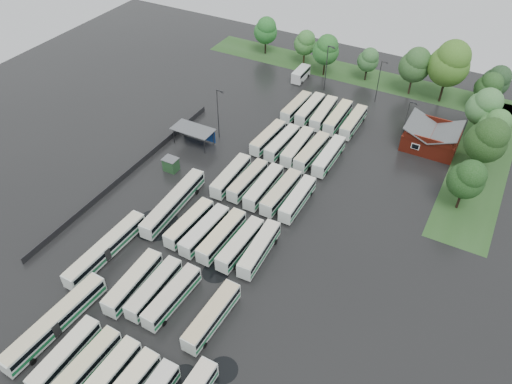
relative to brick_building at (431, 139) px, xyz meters
The scene contains 59 objects.
ground 49.08m from the brick_building, 119.30° to the right, with size 160.00×160.00×0.00m, color black.
brick_building is the anchor object (origin of this frame).
wash_shed 46.14m from the brick_building, 153.27° to the right, with size 8.20×4.20×3.58m.
utility_hut 50.26m from the brick_building, 143.11° to the right, with size 2.70×2.20×2.62m.
grass_strip_north 31.19m from the brick_building, 134.96° to the left, with size 80.00×10.00×0.01m, color #23471B.
grass_strip_east 10.17m from the brick_building, ahead, with size 10.00×50.00×0.01m, color #23471B.
west_fence 57.83m from the brick_building, 143.04° to the right, with size 0.10×50.00×1.20m, color #2D2D30.
bus_r0c0 74.12m from the brick_building, 112.51° to the right, with size 2.31×10.54×2.93m.
bus_r0c1 72.90m from the brick_building, 110.15° to the right, with size 2.53×10.60×2.93m.
bus_r0c2 71.94m from the brick_building, 107.66° to the right, with size 2.42×10.84×3.01m.
bus_r1c0 62.25m from the brick_building, 117.03° to the right, with size 2.72×11.13×3.08m.
bus_r1c1 60.33m from the brick_building, 114.58° to the right, with size 2.33×10.54×2.93m.
bus_r1c2 59.10m from the brick_building, 111.90° to the right, with size 2.60×10.69×2.96m.
bus_r1c4 57.09m from the brick_building, 105.73° to the right, with size 2.54×11.00×3.05m.
bus_r2c0 50.32m from the brick_building, 124.10° to the right, with size 2.69×10.58×2.92m.
bus_r2c1 48.86m from the brick_building, 120.94° to the right, with size 2.76×10.82×2.99m.
bus_r2c2 47.19m from the brick_building, 117.95° to the right, with size 2.60×10.96×3.03m.
bus_r2c3 45.78m from the brick_building, 114.17° to the right, with size 2.60×10.73×2.97m.
bus_r2c4 44.15m from the brick_building, 110.85° to the right, with size 2.81×10.92×3.01m.
bus_r3c0 40.07m from the brick_building, 135.35° to the right, with size 2.53×10.92×3.03m.
bus_r3c1 37.56m from the brick_building, 132.32° to the right, with size 2.60×10.57×2.92m.
bus_r3c2 35.61m from the brick_building, 128.12° to the right, with size 2.36×10.92×3.04m.
bus_r3c3 33.61m from the brick_building, 123.74° to the right, with size 2.69×11.04×3.05m.
bus_r3c4 32.05m from the brick_building, 118.88° to the right, with size 2.33×10.63×2.95m.
bus_r4c0 31.68m from the brick_building, 153.25° to the right, with size 2.74×10.62×2.93m.
bus_r4c1 28.98m from the brick_building, 149.95° to the right, with size 2.65×10.64×2.94m.
bus_r4c2 26.16m from the brick_building, 146.68° to the right, with size 2.56×11.09×3.08m.
bus_r4c3 23.78m from the brick_building, 142.20° to the right, with size 2.86×11.13×3.07m.
bus_r4c4 21.02m from the brick_building, 137.26° to the right, with size 2.38×11.07×3.08m.
bus_r5c0 28.37m from the brick_building, behind, with size 2.60×10.61×2.93m.
bus_r5c1 25.40m from the brick_building, behind, with size 2.33×10.81×3.01m.
bus_r5c2 22.17m from the brick_building, behind, with size 2.88×11.18×3.09m.
bus_r5c3 18.97m from the brick_building, behind, with size 2.49×11.16×3.10m.
bus_r5c4 15.56m from the brick_building, behind, with size 2.29×10.68×2.97m.
artic_bus_west_a 73.41m from the brick_building, 116.76° to the right, with size 3.07×16.20×2.99m.
artic_bus_west_b 51.17m from the brick_building, 130.55° to the right, with size 3.00×16.34×3.02m.
artic_bus_west_c 63.57m from the brick_building, 124.60° to the right, with size 2.55×15.79×2.92m.
minibus 36.36m from the brick_building, 158.57° to the left, with size 2.44×6.29×2.73m.
tree_north_0 52.75m from the brick_building, 155.45° to the left, with size 5.97×5.97×9.88m.
tree_north_1 42.42m from the brick_building, 149.90° to the left, with size 5.38×5.38×8.91m.
tree_north_2 35.14m from the brick_building, 148.91° to the left, with size 6.27×6.27×10.38m.
tree_north_3 28.93m from the brick_building, 134.47° to the left, with size 4.97×4.97×8.23m.
tree_north_4 21.68m from the brick_building, 115.82° to the left, with size 6.87×6.87×11.37m.
tree_north_5 20.39m from the brick_building, 96.52° to the left, with size 8.76×8.76×14.51m.
tree_north_6 23.53m from the brick_building, 70.71° to the left, with size 5.93×5.93×9.83m.
tree_east_0 18.37m from the brick_building, 60.89° to the right, with size 6.04×6.04×10.01m.
tree_east_1 12.18m from the brick_building, 25.50° to the right, with size 7.28×7.28×12.06m.
tree_east_2 11.58m from the brick_building, 19.51° to the left, with size 5.81×5.81×9.62m.
tree_east_3 12.03m from the brick_building, 47.49° to the left, with size 6.71×6.71×11.12m.
tree_east_4 20.49m from the brick_building, 70.57° to the left, with size 5.61×5.61×9.29m.
lamp_post_ne 6.78m from the brick_building, 153.77° to the right, with size 1.56×0.30×10.13m.
lamp_post_nw 41.71m from the brick_building, 156.14° to the right, with size 1.67×0.32×10.82m.
lamp_post_back_w 29.36m from the brick_building, 157.30° to the left, with size 1.67×0.33×10.87m.
lamp_post_back_e 19.46m from the brick_building, 140.92° to the left, with size 1.50×0.29×9.72m.
puddle_0 70.21m from the brick_building, 111.13° to the right, with size 6.34×6.34×0.01m, color black.
puddle_1 64.72m from the brick_building, 102.93° to the right, with size 3.22×3.22×0.01m, color black.
puddle_2 54.95m from the brick_building, 128.03° to the right, with size 7.62×7.62×0.01m, color black.
puddle_3 51.23m from the brick_building, 112.82° to the right, with size 4.14×4.14×0.01m, color black.
puddle_4 61.06m from the brick_building, 100.10° to the right, with size 3.82×3.82×0.01m, color black.
Camera 1 is at (32.53, -44.05, 57.09)m, focal length 35.00 mm.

